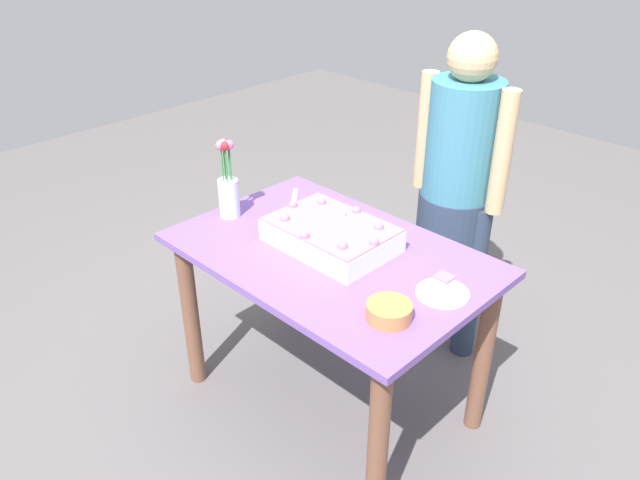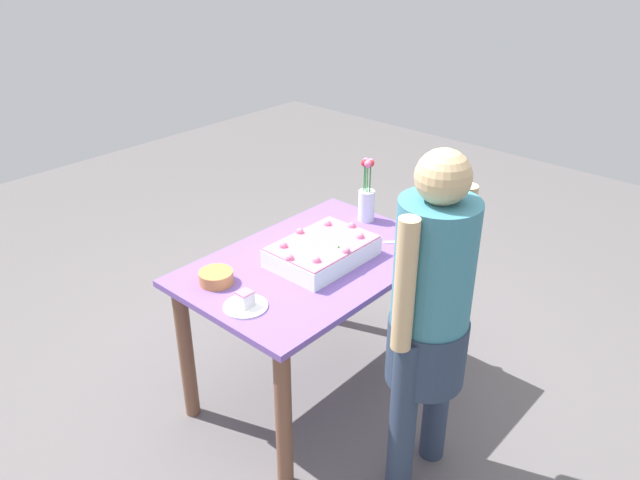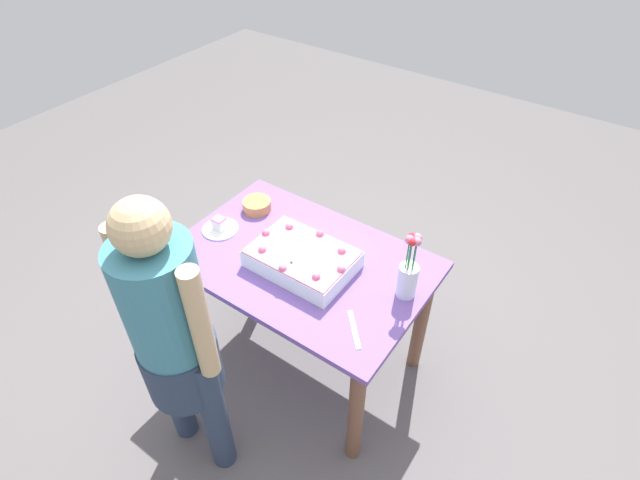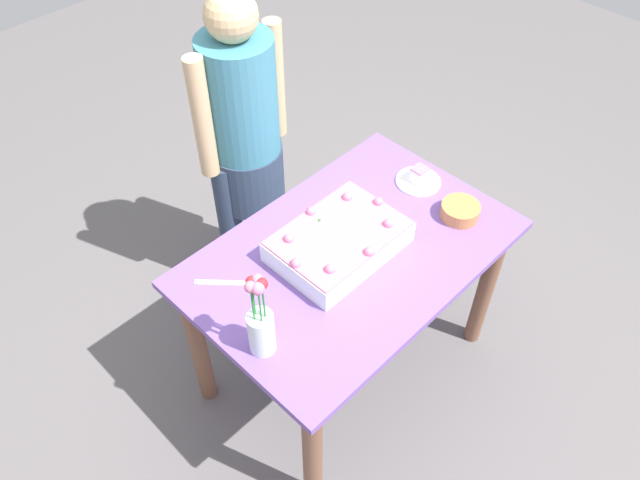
{
  "view_description": "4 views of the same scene",
  "coord_description": "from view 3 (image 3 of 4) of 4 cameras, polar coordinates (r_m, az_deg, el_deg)",
  "views": [
    {
      "loc": [
        -1.4,
        1.48,
        1.98
      ],
      "look_at": [
        0.03,
        0.03,
        0.82
      ],
      "focal_mm": 35.0,
      "sensor_mm": 36.0,
      "label": 1
    },
    {
      "loc": [
        -1.85,
        -1.71,
        2.18
      ],
      "look_at": [
        0.05,
        -0.01,
        0.85
      ],
      "focal_mm": 35.0,
      "sensor_mm": 36.0,
      "label": 2
    },
    {
      "loc": [
        1.06,
        -1.36,
        2.38
      ],
      "look_at": [
        0.07,
        0.05,
        0.89
      ],
      "focal_mm": 28.0,
      "sensor_mm": 36.0,
      "label": 3
    },
    {
      "loc": [
        1.17,
        1.0,
        2.45
      ],
      "look_at": [
        0.08,
        -0.08,
        0.81
      ],
      "focal_mm": 35.0,
      "sensor_mm": 36.0,
      "label": 4
    }
  ],
  "objects": [
    {
      "name": "ground_plane",
      "position": [
        2.94,
        -1.75,
        -13.08
      ],
      "size": [
        8.0,
        8.0,
        0.0
      ],
      "primitive_type": "plane",
      "color": "#5D5859"
    },
    {
      "name": "dining_table",
      "position": [
        2.47,
        -2.04,
        -4.61
      ],
      "size": [
        1.2,
        0.79,
        0.76
      ],
      "color": "#7150A1",
      "rests_on": "ground_plane"
    },
    {
      "name": "sheet_cake",
      "position": [
        2.3,
        -2.04,
        -2.11
      ],
      "size": [
        0.47,
        0.33,
        0.12
      ],
      "color": "white",
      "rests_on": "dining_table"
    },
    {
      "name": "serving_plate_with_slice",
      "position": [
        2.57,
        -11.37,
        1.54
      ],
      "size": [
        0.18,
        0.18,
        0.07
      ],
      "color": "white",
      "rests_on": "dining_table"
    },
    {
      "name": "cake_knife",
      "position": [
        2.08,
        3.92,
        -10.16
      ],
      "size": [
        0.15,
        0.16,
        0.0
      ],
      "primitive_type": "cube",
      "rotation": [
        0.0,
        0.0,
        5.45
      ],
      "color": "silver",
      "rests_on": "dining_table"
    },
    {
      "name": "flower_vase",
      "position": [
        2.15,
        10.07,
        -3.79
      ],
      "size": [
        0.09,
        0.09,
        0.34
      ],
      "color": "silver",
      "rests_on": "dining_table"
    },
    {
      "name": "fruit_bowl",
      "position": [
        2.66,
        -7.23,
        3.98
      ],
      "size": [
        0.15,
        0.15,
        0.06
      ],
      "primitive_type": "cylinder",
      "color": "#BF7A40",
      "rests_on": "dining_table"
    },
    {
      "name": "person_standing",
      "position": [
        2.03,
        -16.44,
        -10.27
      ],
      "size": [
        0.45,
        0.31,
        1.49
      ],
      "rotation": [
        0.0,
        0.0,
        1.57
      ],
      "color": "#2A3850",
      "rests_on": "ground_plane"
    }
  ]
}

